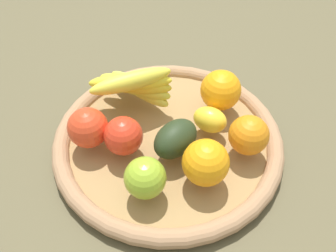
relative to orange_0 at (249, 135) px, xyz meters
name	(u,v)px	position (x,y,z in m)	size (l,w,h in m)	color
ground_plane	(168,145)	(0.14, -0.03, -0.07)	(2.40, 2.40, 0.00)	brown
basket	(168,140)	(0.14, -0.03, -0.05)	(0.44, 0.44, 0.04)	#9E7B4B
orange_0	(249,135)	(0.00, 0.00, 0.00)	(0.07, 0.07, 0.07)	orange
banana_bunch	(133,85)	(0.22, -0.11, 0.01)	(0.16, 0.16, 0.09)	yellow
lemon_0	(210,120)	(0.07, -0.04, -0.01)	(0.06, 0.05, 0.05)	yellow
avocado	(176,139)	(0.13, 0.01, -0.01)	(0.09, 0.06, 0.06)	#25331A
apple_1	(88,128)	(0.28, 0.00, 0.00)	(0.07, 0.07, 0.07)	red
apple_2	(145,178)	(0.17, 0.10, 0.00)	(0.07, 0.07, 0.07)	#93B52B
orange_1	(206,163)	(0.08, 0.07, 0.00)	(0.08, 0.08, 0.08)	orange
orange_2	(221,90)	(0.05, -0.11, 0.00)	(0.08, 0.08, 0.08)	orange
apple_0	(123,136)	(0.22, 0.02, 0.00)	(0.07, 0.07, 0.07)	red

